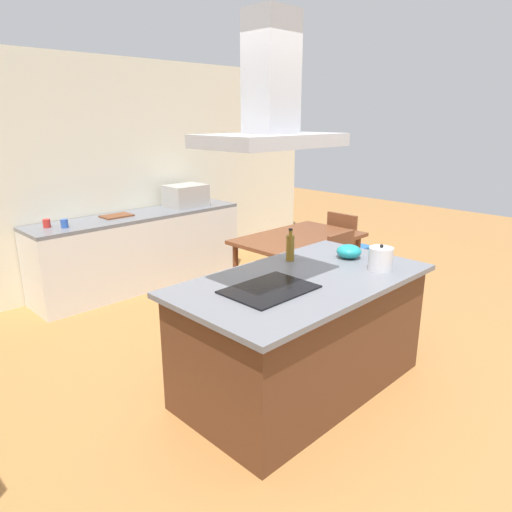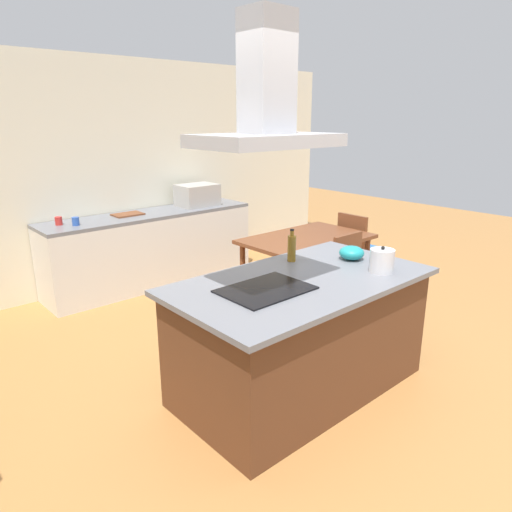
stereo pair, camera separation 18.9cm
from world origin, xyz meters
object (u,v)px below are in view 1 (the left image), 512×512
at_px(olive_oil_bottle, 290,247).
at_px(range_hood, 271,104).
at_px(cutting_board, 117,216).
at_px(chair_at_right_end, 346,242).
at_px(coffee_mug_red, 47,223).
at_px(dining_table, 299,244).
at_px(countertop_microwave, 186,196).
at_px(cooktop, 269,289).
at_px(coffee_mug_blue, 64,223).
at_px(tea_kettle, 381,259).
at_px(chair_facing_island, 348,271).
at_px(mixing_bowl, 349,251).

xyz_separation_m(olive_oil_bottle, range_hood, (-0.61, -0.35, 1.09)).
relative_size(cutting_board, chair_at_right_end, 0.38).
relative_size(coffee_mug_red, dining_table, 0.06).
relative_size(countertop_microwave, chair_at_right_end, 0.56).
relative_size(cooktop, coffee_mug_red, 6.67).
bearing_deg(chair_at_right_end, cutting_board, 141.17).
bearing_deg(chair_at_right_end, coffee_mug_blue, 150.36).
bearing_deg(tea_kettle, cutting_board, 97.96).
height_order(tea_kettle, range_hood, range_hood).
bearing_deg(cooktop, coffee_mug_red, 96.47).
distance_m(olive_oil_bottle, coffee_mug_red, 2.76).
xyz_separation_m(tea_kettle, range_hood, (-0.92, 0.30, 1.11)).
distance_m(olive_oil_bottle, chair_facing_island, 1.23).
relative_size(tea_kettle, chair_at_right_end, 0.26).
xyz_separation_m(cooktop, coffee_mug_blue, (-0.20, 2.80, 0.04)).
bearing_deg(cutting_board, coffee_mug_blue, -169.15).
relative_size(mixing_bowl, dining_table, 0.15).
relative_size(olive_oil_bottle, range_hood, 0.30).
distance_m(coffee_mug_red, dining_table, 2.71).
xyz_separation_m(cooktop, countertop_microwave, (1.44, 2.88, 0.13)).
bearing_deg(dining_table, countertop_microwave, 99.36).
relative_size(olive_oil_bottle, chair_at_right_end, 0.30).
height_order(olive_oil_bottle, chair_at_right_end, olive_oil_bottle).
xyz_separation_m(countertop_microwave, range_hood, (-1.44, -2.88, 1.06)).
distance_m(cooktop, coffee_mug_blue, 2.81).
height_order(countertop_microwave, cutting_board, countertop_microwave).
bearing_deg(coffee_mug_blue, mixing_bowl, -66.12).
bearing_deg(chair_facing_island, mixing_bowl, -146.48).
distance_m(coffee_mug_blue, chair_at_right_end, 3.29).
bearing_deg(olive_oil_bottle, coffee_mug_blue, 108.38).
distance_m(olive_oil_bottle, chair_at_right_end, 2.25).
relative_size(tea_kettle, range_hood, 0.26).
height_order(tea_kettle, mixing_bowl, tea_kettle).
bearing_deg(tea_kettle, olive_oil_bottle, 115.52).
bearing_deg(countertop_microwave, olive_oil_bottle, -108.14).
height_order(cutting_board, chair_facing_island, cutting_board).
distance_m(mixing_bowl, dining_table, 1.37).
height_order(chair_facing_island, chair_at_right_end, same).
relative_size(chair_facing_island, chair_at_right_end, 1.00).
relative_size(coffee_mug_blue, chair_facing_island, 0.10).
distance_m(cooktop, cutting_board, 2.97).
bearing_deg(coffee_mug_blue, dining_table, -40.02).
height_order(tea_kettle, countertop_microwave, countertop_microwave).
distance_m(olive_oil_bottle, countertop_microwave, 2.66).
height_order(mixing_bowl, coffee_mug_red, mixing_bowl).
relative_size(mixing_bowl, chair_facing_island, 0.23).
relative_size(chair_at_right_end, range_hood, 0.99).
distance_m(tea_kettle, chair_facing_island, 1.24).
relative_size(tea_kettle, olive_oil_bottle, 0.88).
height_order(coffee_mug_blue, range_hood, range_hood).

